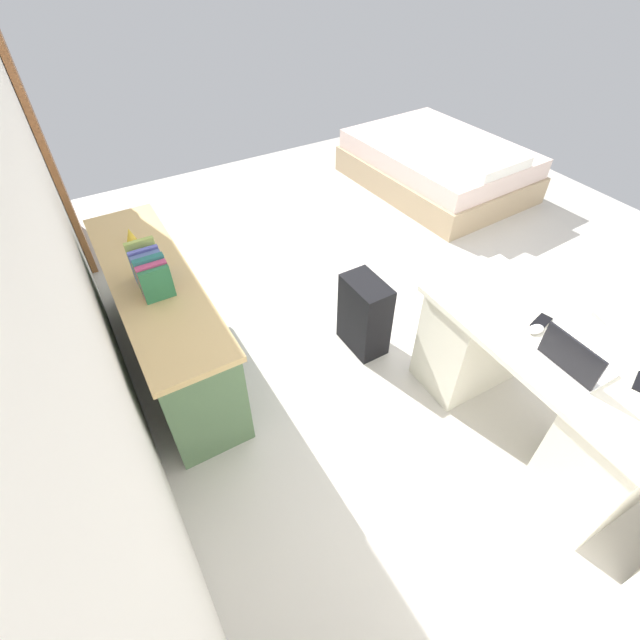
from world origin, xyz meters
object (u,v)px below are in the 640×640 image
Objects in this scene: credenza at (165,321)px; suitcase_black at (364,315)px; laptop at (575,360)px; computer_mouse at (536,329)px; figurine_small at (131,236)px; desk at (534,387)px; bed at (438,165)px; cell_phone_by_mouse at (541,322)px.

credenza is 1.36m from suitcase_black.
computer_mouse is at bearing -10.14° from laptop.
computer_mouse is at bearing -158.81° from suitcase_black.
computer_mouse is at bearing -133.10° from credenza.
laptop is 0.27m from computer_mouse.
suitcase_black is at bearing -113.96° from credenza.
figurine_small is (0.43, 0.00, 0.43)m from credenza.
credenza reaches higher than suitcase_black.
desk is 3.23m from bed.
bed reaches higher than suitcase_black.
computer_mouse reaches higher than suitcase_black.
laptop reaches higher than computer_mouse.
laptop reaches higher than suitcase_black.
desk is at bearing -134.63° from credenza.
laptop is at bearing -138.43° from credenza.
computer_mouse is (0.26, -0.05, -0.03)m from laptop.
suitcase_black is at bearing 22.95° from computer_mouse.
computer_mouse is 2.54m from figurine_small.
credenza is 13.24× the size of cell_phone_by_mouse.
cell_phone_by_mouse is at bearing -20.70° from desk.
suitcase_black is 1.82× the size of laptop.
bed is at bearing -32.27° from computer_mouse.
cell_phone_by_mouse is (0.14, -0.05, 0.37)m from desk.
computer_mouse is (0.11, 0.03, 0.38)m from desk.
credenza is 0.91× the size of bed.
credenza is 5.73× the size of laptop.
desk is at bearing -141.23° from figurine_small.
figurine_small reaches higher than desk.
bed is 6.27× the size of laptop.
credenza is 3.15× the size of suitcase_black.
suitcase_black is at bearing 127.98° from bed.
figurine_small is (0.98, 1.24, 0.51)m from suitcase_black.
credenza is at bearing 48.02° from computer_mouse.
figurine_small is at bearing 51.04° from suitcase_black.
computer_mouse is at bearing 14.43° from desk.
credenza is 2.30m from cell_phone_by_mouse.
computer_mouse is at bearing 95.70° from cell_phone_by_mouse.
figurine_small is (1.95, 1.63, 0.03)m from computer_mouse.
figurine_small is at bearing 0.20° from credenza.
laptop is (-1.78, -1.58, 0.43)m from credenza.
figurine_small reaches higher than bed.
figurine_small reaches higher than suitcase_black.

